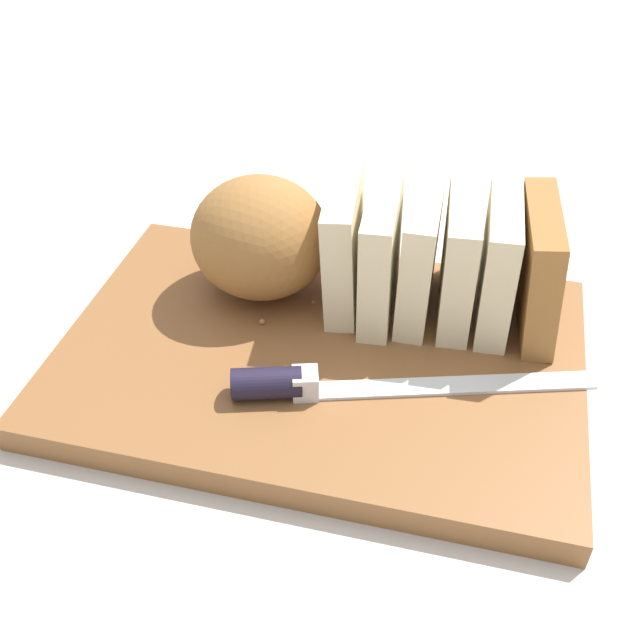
% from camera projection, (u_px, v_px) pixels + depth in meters
% --- Properties ---
extents(ground_plane, '(3.00, 3.00, 0.00)m').
position_uv_depth(ground_plane, '(320.00, 369.00, 0.65)').
color(ground_plane, beige).
extents(cutting_board, '(0.44, 0.31, 0.02)m').
position_uv_depth(cutting_board, '(320.00, 358.00, 0.64)').
color(cutting_board, brown).
rests_on(cutting_board, ground_plane).
extents(bread_loaf, '(0.32, 0.12, 0.11)m').
position_uv_depth(bread_loaf, '(358.00, 248.00, 0.65)').
color(bread_loaf, '#996633').
rests_on(bread_loaf, cutting_board).
extents(bread_knife, '(0.28, 0.10, 0.03)m').
position_uv_depth(bread_knife, '(315.00, 384.00, 0.59)').
color(bread_knife, silver).
rests_on(bread_knife, cutting_board).
extents(crumb_near_knife, '(0.00, 0.00, 0.00)m').
position_uv_depth(crumb_near_knife, '(313.00, 302.00, 0.68)').
color(crumb_near_knife, '#A8753D').
rests_on(crumb_near_knife, cutting_board).
extents(crumb_near_loaf, '(0.01, 0.01, 0.01)m').
position_uv_depth(crumb_near_loaf, '(247.00, 383.00, 0.60)').
color(crumb_near_loaf, '#A8753D').
rests_on(crumb_near_loaf, cutting_board).
extents(crumb_stray_left, '(0.01, 0.01, 0.01)m').
position_uv_depth(crumb_stray_left, '(262.00, 322.00, 0.66)').
color(crumb_stray_left, '#A8753D').
rests_on(crumb_stray_left, cutting_board).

